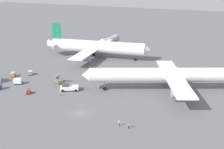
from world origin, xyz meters
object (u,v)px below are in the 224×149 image
at_px(airliner_at_gate_left, 97,47).
at_px(gse_baggage_cart_near_cluster, 13,75).
at_px(ground_crew_marshaller_foreground, 119,123).
at_px(gse_container_dolly_flat, 18,81).
at_px(gse_gpu_cart_small, 29,91).
at_px(gse_stair_truck_yellow, 59,80).
at_px(gse_baggage_cart_trailing, 30,73).
at_px(ground_crew_wing_walker_right, 61,93).
at_px(airliner_being_pushed, 168,75).
at_px(pushback_tug, 69,87).
at_px(jet_bridge, 111,40).
at_px(ground_crew_ramp_agent_by_cones, 129,125).

bearing_deg(airliner_at_gate_left, gse_baggage_cart_near_cluster, -112.09).
height_order(airliner_at_gate_left, ground_crew_marshaller_foreground, airliner_at_gate_left).
height_order(gse_container_dolly_flat, gse_gpu_cart_small, gse_container_dolly_flat).
bearing_deg(gse_stair_truck_yellow, gse_baggage_cart_trailing, 167.48).
distance_m(airliner_at_gate_left, gse_baggage_cart_near_cluster, 44.39).
xyz_separation_m(airliner_at_gate_left, gse_container_dolly_flat, (-8.59, -47.34, -4.27)).
relative_size(gse_gpu_cart_small, ground_crew_marshaller_foreground, 1.56).
distance_m(airliner_at_gate_left, ground_crew_wing_walker_right, 52.38).
distance_m(airliner_being_pushed, gse_stair_truck_yellow, 40.71).
bearing_deg(ground_crew_marshaller_foreground, pushback_tug, 146.60).
bearing_deg(gse_container_dolly_flat, gse_baggage_cart_trailing, 105.99).
height_order(gse_baggage_cart_near_cluster, ground_crew_marshaller_foreground, gse_baggage_cart_near_cluster).
xyz_separation_m(gse_gpu_cart_small, gse_stair_truck_yellow, (2.78, 13.93, 0.23)).
bearing_deg(pushback_tug, airliner_being_pushed, 25.50).
height_order(pushback_tug, ground_crew_wing_walker_right, pushback_tug).
relative_size(ground_crew_marshaller_foreground, ground_crew_wing_walker_right, 1.05).
distance_m(gse_baggage_cart_near_cluster, ground_crew_wing_walker_right, 30.71).
height_order(pushback_tug, gse_container_dolly_flat, pushback_tug).
bearing_deg(jet_bridge, airliner_at_gate_left, -79.43).
distance_m(gse_container_dolly_flat, ground_crew_ramp_agent_by_cones, 53.36).
bearing_deg(ground_crew_wing_walker_right, ground_crew_marshaller_foreground, -24.71).
xyz_separation_m(airliner_being_pushed, gse_stair_truck_yellow, (-39.34, -9.48, -4.52)).
bearing_deg(gse_stair_truck_yellow, ground_crew_wing_walker_right, -52.98).
bearing_deg(jet_bridge, ground_crew_marshaller_foreground, -63.76).
xyz_separation_m(gse_container_dolly_flat, ground_crew_ramp_agent_by_cones, (50.91, -15.97, -0.29)).
xyz_separation_m(airliner_at_gate_left, gse_baggage_cart_near_cluster, (-16.60, -40.91, -4.58)).
relative_size(gse_baggage_cart_trailing, ground_crew_ramp_agent_by_cones, 1.84).
bearing_deg(gse_gpu_cart_small, ground_crew_ramp_agent_by_cones, -13.30).
bearing_deg(ground_crew_ramp_agent_by_cones, gse_baggage_cart_near_cluster, 159.19).
bearing_deg(gse_baggage_cart_trailing, ground_crew_ramp_agent_by_cones, -26.64).
distance_m(gse_container_dolly_flat, gse_gpu_cart_small, 11.91).
relative_size(gse_stair_truck_yellow, ground_crew_wing_walker_right, 2.98).
xyz_separation_m(pushback_tug, ground_crew_ramp_agent_by_cones, (29.99, -18.14, -0.36)).
bearing_deg(gse_baggage_cart_trailing, jet_bridge, 83.95).
bearing_deg(airliner_at_gate_left, gse_baggage_cart_trailing, -108.07).
bearing_deg(gse_baggage_cart_trailing, ground_crew_wing_walker_right, -30.80).
xyz_separation_m(ground_crew_ramp_agent_by_cones, ground_crew_wing_walker_right, (-29.80, 12.65, -0.04)).
bearing_deg(ground_crew_wing_walker_right, jet_bridge, 102.73).
bearing_deg(airliner_being_pushed, airliner_at_gate_left, 145.26).
height_order(gse_baggage_cart_trailing, ground_crew_wing_walker_right, gse_baggage_cart_trailing).
relative_size(airliner_at_gate_left, gse_gpu_cart_small, 19.79).
bearing_deg(gse_container_dolly_flat, gse_gpu_cart_small, -32.07).
xyz_separation_m(airliner_being_pushed, gse_container_dolly_flat, (-52.21, -17.09, -4.38)).
bearing_deg(gse_baggage_cart_trailing, gse_gpu_cart_small, -52.79).
xyz_separation_m(gse_container_dolly_flat, gse_gpu_cart_small, (10.09, -6.32, -0.38)).
bearing_deg(gse_baggage_cart_trailing, gse_stair_truck_yellow, -12.52).
bearing_deg(pushback_tug, ground_crew_wing_walker_right, -88.06).
distance_m(airliner_at_gate_left, ground_crew_ramp_agent_by_cones, 76.28).
xyz_separation_m(airliner_at_gate_left, ground_crew_marshaller_foreground, (39.41, -63.03, -4.56)).
xyz_separation_m(gse_gpu_cart_small, ground_crew_wing_walker_right, (11.02, 3.01, 0.04)).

